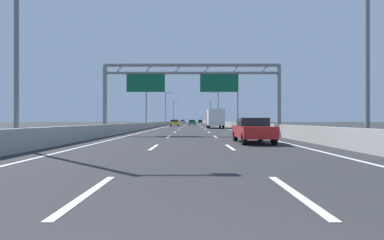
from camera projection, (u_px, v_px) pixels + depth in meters
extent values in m
plane|color=#2D2D30|center=(192.00, 124.00, 101.75)|extent=(260.00, 260.00, 0.00)
cube|color=white|center=(88.00, 193.00, 5.26)|extent=(0.16, 3.00, 0.01)
cube|color=white|center=(154.00, 147.00, 14.26)|extent=(0.16, 3.00, 0.01)
cube|color=white|center=(169.00, 137.00, 23.26)|extent=(0.16, 3.00, 0.01)
cube|color=white|center=(175.00, 132.00, 32.26)|extent=(0.16, 3.00, 0.01)
cube|color=white|center=(179.00, 130.00, 41.26)|extent=(0.16, 3.00, 0.01)
cube|color=white|center=(181.00, 128.00, 50.26)|extent=(0.16, 3.00, 0.01)
cube|color=white|center=(183.00, 127.00, 59.26)|extent=(0.16, 3.00, 0.01)
cube|color=white|center=(184.00, 126.00, 68.26)|extent=(0.16, 3.00, 0.01)
cube|color=white|center=(185.00, 125.00, 77.26)|extent=(0.16, 3.00, 0.01)
cube|color=white|center=(186.00, 125.00, 86.26)|extent=(0.16, 3.00, 0.01)
cube|color=white|center=(186.00, 124.00, 95.26)|extent=(0.16, 3.00, 0.01)
cube|color=white|center=(187.00, 124.00, 104.26)|extent=(0.16, 3.00, 0.01)
cube|color=white|center=(187.00, 124.00, 113.26)|extent=(0.16, 3.00, 0.01)
cube|color=white|center=(188.00, 123.00, 122.26)|extent=(0.16, 3.00, 0.01)
cube|color=white|center=(188.00, 123.00, 131.26)|extent=(0.16, 3.00, 0.01)
cube|color=white|center=(188.00, 123.00, 140.26)|extent=(0.16, 3.00, 0.01)
cube|color=white|center=(189.00, 123.00, 149.26)|extent=(0.16, 3.00, 0.01)
cube|color=white|center=(189.00, 123.00, 158.26)|extent=(0.16, 3.00, 0.01)
cube|color=white|center=(295.00, 193.00, 5.25)|extent=(0.16, 3.00, 0.01)
cube|color=white|center=(230.00, 147.00, 14.25)|extent=(0.16, 3.00, 0.01)
cube|color=white|center=(215.00, 137.00, 23.25)|extent=(0.16, 3.00, 0.01)
cube|color=white|center=(209.00, 132.00, 32.25)|extent=(0.16, 3.00, 0.01)
cube|color=white|center=(205.00, 130.00, 41.25)|extent=(0.16, 3.00, 0.01)
cube|color=white|center=(203.00, 128.00, 50.25)|extent=(0.16, 3.00, 0.01)
cube|color=white|center=(201.00, 127.00, 59.25)|extent=(0.16, 3.00, 0.01)
cube|color=white|center=(200.00, 126.00, 68.25)|extent=(0.16, 3.00, 0.01)
cube|color=white|center=(199.00, 125.00, 77.25)|extent=(0.16, 3.00, 0.01)
cube|color=white|center=(198.00, 125.00, 86.25)|extent=(0.16, 3.00, 0.01)
cube|color=white|center=(198.00, 124.00, 95.25)|extent=(0.16, 3.00, 0.01)
cube|color=white|center=(197.00, 124.00, 104.25)|extent=(0.16, 3.00, 0.01)
cube|color=white|center=(197.00, 124.00, 113.25)|extent=(0.16, 3.00, 0.01)
cube|color=white|center=(197.00, 123.00, 122.25)|extent=(0.16, 3.00, 0.01)
cube|color=white|center=(196.00, 123.00, 131.25)|extent=(0.16, 3.00, 0.01)
cube|color=white|center=(196.00, 123.00, 140.25)|extent=(0.16, 3.00, 0.01)
cube|color=white|center=(196.00, 123.00, 149.25)|extent=(0.16, 3.00, 0.01)
cube|color=white|center=(196.00, 123.00, 158.25)|extent=(0.16, 3.00, 0.01)
cube|color=white|center=(175.00, 125.00, 89.76)|extent=(0.16, 176.00, 0.01)
cube|color=white|center=(210.00, 125.00, 89.75)|extent=(0.16, 176.00, 0.01)
cube|color=#9E9E99|center=(174.00, 122.00, 111.76)|extent=(0.45, 220.00, 0.95)
cube|color=#9E9E99|center=(211.00, 122.00, 111.75)|extent=(0.45, 220.00, 0.95)
cylinder|color=gray|center=(105.00, 100.00, 26.87)|extent=(0.36, 0.36, 6.20)
cylinder|color=gray|center=(279.00, 100.00, 26.86)|extent=(0.36, 0.36, 6.20)
cylinder|color=gray|center=(192.00, 65.00, 26.86)|extent=(15.49, 0.32, 0.32)
cylinder|color=gray|center=(192.00, 73.00, 26.86)|extent=(15.49, 0.26, 0.26)
cylinder|color=gray|center=(120.00, 69.00, 26.87)|extent=(0.74, 0.10, 0.74)
cylinder|color=gray|center=(149.00, 69.00, 26.87)|extent=(0.74, 0.10, 0.74)
cylinder|color=gray|center=(178.00, 69.00, 26.86)|extent=(0.74, 0.10, 0.74)
cylinder|color=gray|center=(207.00, 69.00, 26.86)|extent=(0.74, 0.10, 0.74)
cylinder|color=gray|center=(236.00, 69.00, 26.86)|extent=(0.74, 0.10, 0.74)
cylinder|color=gray|center=(265.00, 69.00, 26.86)|extent=(0.74, 0.10, 0.74)
cube|color=#0F5B3D|center=(146.00, 83.00, 26.87)|extent=(3.40, 0.12, 1.60)
cube|color=#0F5B3D|center=(219.00, 83.00, 26.86)|extent=(3.40, 0.12, 1.60)
cylinder|color=slate|center=(17.00, 41.00, 13.26)|extent=(0.20, 0.20, 9.50)
cylinder|color=slate|center=(368.00, 41.00, 13.25)|extent=(0.20, 0.20, 9.50)
cylinder|color=slate|center=(146.00, 100.00, 50.79)|extent=(0.20, 0.20, 9.50)
cylinder|color=slate|center=(153.00, 72.00, 50.80)|extent=(2.20, 0.12, 0.12)
cube|color=#F2EAC6|center=(159.00, 73.00, 50.80)|extent=(0.56, 0.28, 0.20)
cylinder|color=slate|center=(238.00, 100.00, 50.78)|extent=(0.20, 0.20, 9.50)
cylinder|color=slate|center=(231.00, 72.00, 50.79)|extent=(2.20, 0.12, 0.12)
cube|color=#F2EAC6|center=(225.00, 73.00, 50.79)|extent=(0.56, 0.28, 0.20)
cylinder|color=slate|center=(166.00, 108.00, 88.33)|extent=(0.20, 0.20, 9.50)
cylinder|color=slate|center=(170.00, 93.00, 88.34)|extent=(2.20, 0.12, 0.12)
cube|color=#F2EAC6|center=(173.00, 93.00, 88.33)|extent=(0.56, 0.28, 0.20)
cylinder|color=slate|center=(218.00, 108.00, 88.32)|extent=(0.20, 0.20, 9.50)
cylinder|color=slate|center=(215.00, 93.00, 88.33)|extent=(2.20, 0.12, 0.12)
cube|color=#F2EAC6|center=(211.00, 93.00, 88.33)|extent=(0.56, 0.28, 0.20)
cylinder|color=slate|center=(174.00, 112.00, 125.87)|extent=(0.20, 0.20, 9.50)
cylinder|color=slate|center=(176.00, 101.00, 125.87)|extent=(2.20, 0.12, 0.12)
cube|color=#F2EAC6|center=(179.00, 101.00, 125.87)|extent=(0.56, 0.28, 0.20)
cylinder|color=slate|center=(211.00, 112.00, 125.86)|extent=(0.20, 0.20, 9.50)
cylinder|color=slate|center=(208.00, 101.00, 125.86)|extent=(2.20, 0.12, 0.12)
cube|color=#F2EAC6|center=(205.00, 101.00, 125.86)|extent=(0.56, 0.28, 0.20)
cube|color=#A8ADB2|center=(183.00, 122.00, 119.30)|extent=(1.75, 4.22, 0.69)
cube|color=black|center=(183.00, 120.00, 119.11)|extent=(1.54, 1.90, 0.50)
cylinder|color=black|center=(181.00, 123.00, 120.87)|extent=(0.22, 0.64, 0.64)
cylinder|color=black|center=(185.00, 123.00, 120.86)|extent=(0.22, 0.64, 0.64)
cylinder|color=black|center=(181.00, 123.00, 117.74)|extent=(0.22, 0.64, 0.64)
cylinder|color=black|center=(185.00, 123.00, 117.74)|extent=(0.22, 0.64, 0.64)
cube|color=yellow|center=(175.00, 123.00, 67.23)|extent=(1.86, 4.21, 0.63)
cube|color=black|center=(175.00, 121.00, 66.82)|extent=(1.64, 1.72, 0.46)
cylinder|color=black|center=(172.00, 124.00, 68.78)|extent=(0.22, 0.64, 0.64)
cylinder|color=black|center=(179.00, 124.00, 68.78)|extent=(0.22, 0.64, 0.64)
cylinder|color=black|center=(171.00, 125.00, 65.67)|extent=(0.22, 0.64, 0.64)
cylinder|color=black|center=(178.00, 125.00, 65.67)|extent=(0.22, 0.64, 0.64)
cube|color=red|center=(253.00, 132.00, 17.08)|extent=(1.77, 4.22, 0.63)
cube|color=black|center=(253.00, 122.00, 17.21)|extent=(1.56, 1.76, 0.46)
cylinder|color=black|center=(235.00, 136.00, 18.64)|extent=(0.22, 0.64, 0.64)
cylinder|color=black|center=(261.00, 136.00, 18.64)|extent=(0.22, 0.64, 0.64)
cylinder|color=black|center=(244.00, 139.00, 15.52)|extent=(0.22, 0.64, 0.64)
cylinder|color=black|center=(274.00, 139.00, 15.52)|extent=(0.22, 0.64, 0.64)
cube|color=#1E7A38|center=(192.00, 123.00, 80.11)|extent=(1.81, 4.59, 0.63)
cube|color=black|center=(192.00, 121.00, 80.41)|extent=(1.60, 2.17, 0.43)
cylinder|color=black|center=(189.00, 124.00, 81.85)|extent=(0.22, 0.64, 0.64)
cylinder|color=black|center=(195.00, 124.00, 81.85)|extent=(0.22, 0.64, 0.64)
cylinder|color=black|center=(189.00, 124.00, 78.36)|extent=(0.22, 0.64, 0.64)
cylinder|color=black|center=(195.00, 124.00, 78.36)|extent=(0.22, 0.64, 0.64)
cube|color=black|center=(200.00, 122.00, 134.60)|extent=(1.79, 4.25, 0.64)
cube|color=black|center=(200.00, 120.00, 134.90)|extent=(1.57, 1.92, 0.55)
cylinder|color=black|center=(199.00, 122.00, 136.18)|extent=(0.22, 0.64, 0.64)
cylinder|color=black|center=(202.00, 122.00, 136.18)|extent=(0.22, 0.64, 0.64)
cylinder|color=black|center=(199.00, 122.00, 133.03)|extent=(0.22, 0.64, 0.64)
cylinder|color=black|center=(202.00, 122.00, 133.03)|extent=(0.22, 0.64, 0.64)
cube|color=#B21E19|center=(214.00, 119.00, 51.90)|extent=(2.48, 2.12, 2.12)
cube|color=silver|center=(216.00, 117.00, 48.02)|extent=(2.48, 5.24, 2.54)
cylinder|color=black|center=(207.00, 125.00, 52.06)|extent=(0.28, 0.96, 0.96)
cylinder|color=black|center=(220.00, 125.00, 52.06)|extent=(0.28, 0.96, 0.96)
cylinder|color=black|center=(209.00, 125.00, 46.80)|extent=(0.28, 0.96, 0.96)
cylinder|color=black|center=(223.00, 125.00, 46.80)|extent=(0.28, 0.96, 0.96)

